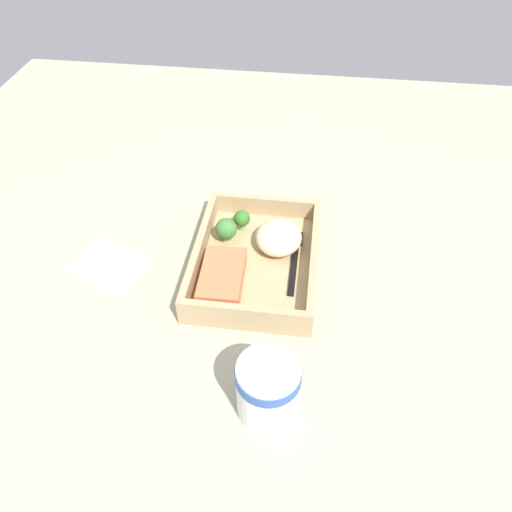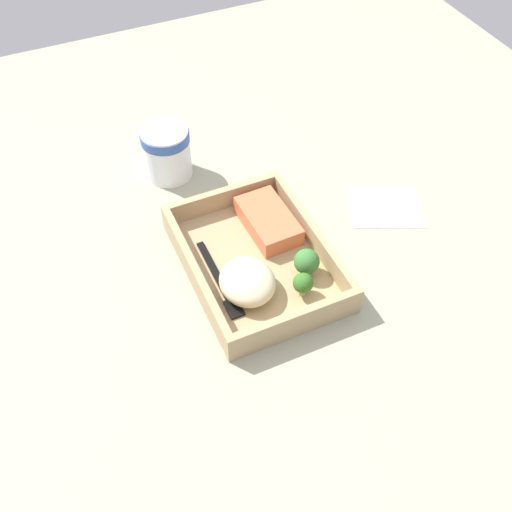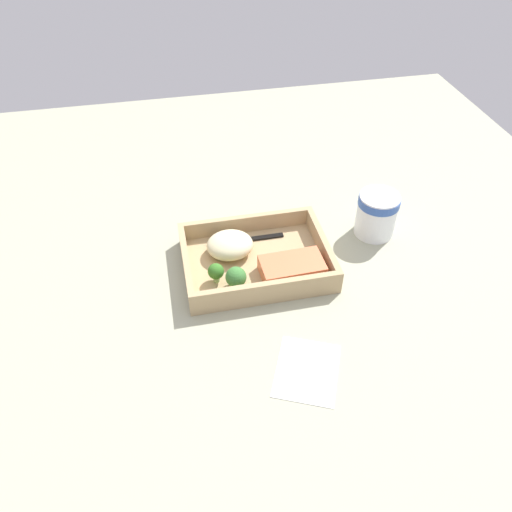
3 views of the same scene
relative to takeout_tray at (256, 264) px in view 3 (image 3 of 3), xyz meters
The scene contains 10 objects.
ground_plane 1.60cm from the takeout_tray, ahead, with size 160.00×160.00×2.00cm, color #9B9C83.
takeout_tray is the anchor object (origin of this frame).
tray_rim 2.50cm from the takeout_tray, ahead, with size 28.46×21.04×3.81cm.
salmon_fillet 8.03cm from the takeout_tray, 141.03° to the left, with size 11.98×6.88×3.20cm, color #E46D44.
mashed_potatoes 6.40cm from the takeout_tray, 37.16° to the right, with size 9.31×8.26×4.40cm, color beige.
broccoli_floret_1 9.75cm from the takeout_tray, 23.99° to the left, with size 3.06×3.06×4.12cm.
broccoli_floret_2 8.54cm from the takeout_tray, 50.38° to the left, with size 3.94×3.94×4.63cm.
fork 6.93cm from the takeout_tray, 74.84° to the right, with size 15.80×2.21×0.44cm.
paper_cup 27.72cm from the takeout_tray, 169.12° to the right, with size 8.54×8.54×9.55cm.
receipt_slip 26.12cm from the takeout_tray, 96.77° to the left, with size 9.94×12.19×0.24cm, color white.
Camera 3 is at (14.76, 70.50, 68.85)cm, focal length 35.00 mm.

